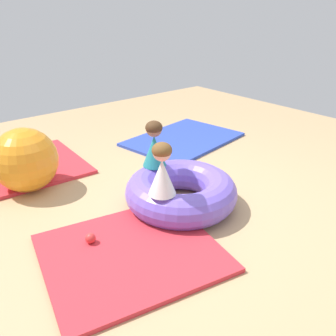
# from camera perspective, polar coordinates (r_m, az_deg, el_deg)

# --- Properties ---
(ground_plane) EXTENTS (8.00, 8.00, 0.00)m
(ground_plane) POSITION_cam_1_polar(r_m,az_deg,el_deg) (3.61, 2.94, -5.84)
(ground_plane) COLOR tan
(gym_mat_center_rear) EXTENTS (1.33, 1.37, 0.04)m
(gym_mat_center_rear) POSITION_cam_1_polar(r_m,az_deg,el_deg) (4.70, -21.54, 0.23)
(gym_mat_center_rear) COLOR red
(gym_mat_center_rear) RESTS_ON ground
(gym_mat_far_left) EXTENTS (1.75, 1.37, 0.04)m
(gym_mat_far_left) POSITION_cam_1_polar(r_m,az_deg,el_deg) (5.26, 2.44, 4.61)
(gym_mat_far_left) COLOR #2D47B7
(gym_mat_far_left) RESTS_ON ground
(gym_mat_front) EXTENTS (1.56, 1.44, 0.04)m
(gym_mat_front) POSITION_cam_1_polar(r_m,az_deg,el_deg) (2.95, -5.91, -13.30)
(gym_mat_front) COLOR red
(gym_mat_front) RESTS_ON ground
(inflatable_cushion) EXTENTS (1.09, 1.09, 0.32)m
(inflatable_cushion) POSITION_cam_1_polar(r_m,az_deg,el_deg) (3.50, 2.09, -3.77)
(inflatable_cushion) COLOR #7056D1
(inflatable_cushion) RESTS_ON ground
(child_in_teal) EXTENTS (0.34, 0.34, 0.47)m
(child_in_teal) POSITION_cam_1_polar(r_m,az_deg,el_deg) (3.58, -2.21, 3.80)
(child_in_teal) COLOR teal
(child_in_teal) RESTS_ON inflatable_cushion
(child_in_white) EXTENTS (0.31, 0.31, 0.48)m
(child_in_white) POSITION_cam_1_polar(r_m,az_deg,el_deg) (3.03, -0.95, -0.25)
(child_in_white) COLOR white
(child_in_white) RESTS_ON inflatable_cushion
(play_ball_green) EXTENTS (0.10, 0.10, 0.10)m
(play_ball_green) POSITION_cam_1_polar(r_m,az_deg,el_deg) (4.56, -24.96, -0.13)
(play_ball_green) COLOR green
(play_ball_green) RESTS_ON gym_mat_center_rear
(play_ball_pink) EXTENTS (0.11, 0.11, 0.11)m
(play_ball_pink) POSITION_cam_1_polar(r_m,az_deg,el_deg) (3.30, 0.07, -7.12)
(play_ball_pink) COLOR pink
(play_ball_pink) RESTS_ON gym_mat_front
(play_ball_red) EXTENTS (0.09, 0.09, 0.09)m
(play_ball_red) POSITION_cam_1_polar(r_m,az_deg,el_deg) (3.05, -12.26, -10.89)
(play_ball_red) COLOR red
(play_ball_red) RESTS_ON gym_mat_front
(exercise_ball_large) EXTENTS (0.68, 0.68, 0.68)m
(exercise_ball_large) POSITION_cam_1_polar(r_m,az_deg,el_deg) (4.04, -21.83, 1.19)
(exercise_ball_large) COLOR orange
(exercise_ball_large) RESTS_ON ground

